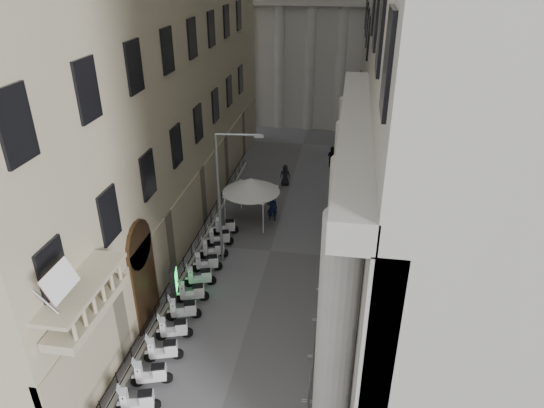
{
  "coord_description": "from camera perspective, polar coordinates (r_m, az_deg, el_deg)",
  "views": [
    {
      "loc": [
        4.15,
        -5.62,
        16.21
      ],
      "look_at": [
        0.5,
        16.82,
        4.5
      ],
      "focal_mm": 32.0,
      "sensor_mm": 36.0,
      "label": 1
    }
  ],
  "objects": [
    {
      "name": "scooter_6",
      "position": [
        25.28,
        -10.23,
        -13.16
      ],
      "size": [
        1.5,
        0.96,
        1.5
      ],
      "primitive_type": null,
      "rotation": [
        0.0,
        0.0,
        1.88
      ],
      "color": "white",
      "rests_on": "ground"
    },
    {
      "name": "scooter_5",
      "position": [
        24.3,
        -11.3,
        -15.24
      ],
      "size": [
        1.5,
        0.96,
        1.5
      ],
      "primitive_type": null,
      "rotation": [
        0.0,
        0.0,
        1.88
      ],
      "color": "white",
      "rests_on": "ground"
    },
    {
      "name": "scooter_3",
      "position": [
        22.49,
        -13.8,
        -19.88
      ],
      "size": [
        1.5,
        0.96,
        1.5
      ],
      "primitive_type": null,
      "rotation": [
        0.0,
        0.0,
        1.88
      ],
      "color": "white",
      "rests_on": "ground"
    },
    {
      "name": "scooter_10",
      "position": [
        29.51,
        -6.8,
        -6.28
      ],
      "size": [
        1.5,
        0.96,
        1.5
      ],
      "primitive_type": null,
      "rotation": [
        0.0,
        0.0,
        1.88
      ],
      "color": "white",
      "rests_on": "ground"
    },
    {
      "name": "pedestrian_c",
      "position": [
        38.0,
        1.56,
        3.4
      ],
      "size": [
        0.84,
        0.55,
        1.7
      ],
      "primitive_type": "imported",
      "rotation": [
        0.0,
        0.0,
        3.15
      ],
      "color": "black",
      "rests_on": "ground"
    },
    {
      "name": "barrier_2",
      "position": [
        22.21,
        4.69,
        -19.74
      ],
      "size": [
        0.6,
        2.4,
        1.1
      ],
      "primitive_type": null,
      "color": "#999BA0",
      "rests_on": "ground"
    },
    {
      "name": "barrier_7",
      "position": [
        32.07,
        6.67,
        -3.31
      ],
      "size": [
        0.6,
        2.4,
        1.1
      ],
      "primitive_type": null,
      "color": "#999BA0",
      "rests_on": "ground"
    },
    {
      "name": "blue_awning",
      "position": [
        35.53,
        8.23,
        -0.19
      ],
      "size": [
        1.6,
        3.0,
        3.0
      ],
      "primitive_type": null,
      "color": "navy",
      "rests_on": "ground"
    },
    {
      "name": "barrier_6",
      "position": [
        29.94,
        6.39,
        -5.71
      ],
      "size": [
        0.6,
        2.4,
        1.1
      ],
      "primitive_type": null,
      "color": "#999BA0",
      "rests_on": "ground"
    },
    {
      "name": "barrier_8",
      "position": [
        34.25,
        6.91,
        -1.21
      ],
      "size": [
        0.6,
        2.4,
        1.1
      ],
      "primitive_type": null,
      "color": "#999BA0",
      "rests_on": "ground"
    },
    {
      "name": "barrier_5",
      "position": [
        27.87,
        6.07,
        -8.48
      ],
      "size": [
        0.6,
        2.4,
        1.1
      ],
      "primitive_type": null,
      "color": "#999BA0",
      "rests_on": "ground"
    },
    {
      "name": "scooter_12",
      "position": [
        31.78,
        -5.47,
        -3.55
      ],
      "size": [
        1.5,
        0.96,
        1.5
      ],
      "primitive_type": null,
      "rotation": [
        0.0,
        0.0,
        1.88
      ],
      "color": "white",
      "rests_on": "ground"
    },
    {
      "name": "security_tent",
      "position": [
        32.42,
        -2.77,
        2.42
      ],
      "size": [
        3.85,
        3.85,
        3.13
      ],
      "color": "white",
      "rests_on": "ground"
    },
    {
      "name": "scooter_7",
      "position": [
        26.29,
        -9.26,
        -11.24
      ],
      "size": [
        1.5,
        0.96,
        1.5
      ],
      "primitive_type": null,
      "rotation": [
        0.0,
        0.0,
        1.88
      ],
      "color": "white",
      "rests_on": "ground"
    },
    {
      "name": "scooter_4",
      "position": [
        23.37,
        -12.49,
        -17.47
      ],
      "size": [
        1.5,
        0.96,
        1.5
      ],
      "primitive_type": null,
      "rotation": [
        0.0,
        0.0,
        1.88
      ],
      "color": "white",
      "rests_on": "ground"
    },
    {
      "name": "barrier_4",
      "position": [
        25.88,
        5.69,
        -11.68
      ],
      "size": [
        0.6,
        2.4,
        1.1
      ],
      "primitive_type": null,
      "color": "#999BA0",
      "rests_on": "ground"
    },
    {
      "name": "street_lamp",
      "position": [
        26.79,
        -5.66,
        1.74
      ],
      "size": [
        2.6,
        0.43,
        7.96
      ],
      "rotation": [
        0.0,
        0.0,
        0.1
      ],
      "color": "gray",
      "rests_on": "ground"
    },
    {
      "name": "barrier_3",
      "position": [
        23.99,
        5.24,
        -15.4
      ],
      "size": [
        0.6,
        2.4,
        1.1
      ],
      "primitive_type": null,
      "color": "#999BA0",
      "rests_on": "ground"
    },
    {
      "name": "pedestrian_b",
      "position": [
        41.73,
        7.06,
        5.55
      ],
      "size": [
        1.13,
        1.08,
        1.84
      ],
      "primitive_type": "imported",
      "rotation": [
        0.0,
        0.0,
        2.52
      ],
      "color": "black",
      "rests_on": "ground"
    },
    {
      "name": "scooter_11",
      "position": [
        30.63,
        -6.11,
        -4.86
      ],
      "size": [
        1.5,
        0.96,
        1.5
      ],
      "primitive_type": null,
      "rotation": [
        0.0,
        0.0,
        1.88
      ],
      "color": "white",
      "rests_on": "ground"
    },
    {
      "name": "scooter_8",
      "position": [
        27.33,
        -8.37,
        -9.46
      ],
      "size": [
        1.5,
        0.96,
        1.5
      ],
      "primitive_type": null,
      "rotation": [
        0.0,
        0.0,
        1.88
      ],
      "color": "white",
      "rests_on": "ground"
    },
    {
      "name": "pedestrian_a",
      "position": [
        32.8,
        0.01,
        -0.47
      ],
      "size": [
        0.72,
        0.5,
        1.91
      ],
      "primitive_type": "imported",
      "rotation": [
        0.0,
        0.0,
        3.2
      ],
      "color": "black",
      "rests_on": "ground"
    },
    {
      "name": "info_kiosk",
      "position": [
        26.04,
        -11.46,
        -9.08
      ],
      "size": [
        0.5,
        0.99,
        2.0
      ],
      "rotation": [
        0.0,
        0.0,
        0.24
      ],
      "color": "black",
      "rests_on": "ground"
    },
    {
      "name": "iron_fence",
      "position": [
        29.86,
        -8.8,
        -5.98
      ],
      "size": [
        0.3,
        28.0,
        1.4
      ],
      "primitive_type": null,
      "color": "black",
      "rests_on": "ground"
    },
    {
      "name": "scooter_9",
      "position": [
        28.41,
        -7.55,
        -7.81
      ],
      "size": [
        1.5,
        0.96,
        1.5
      ],
      "primitive_type": null,
      "rotation": [
        0.0,
        0.0,
        1.88
      ],
      "color": "white",
      "rests_on": "ground"
    }
  ]
}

